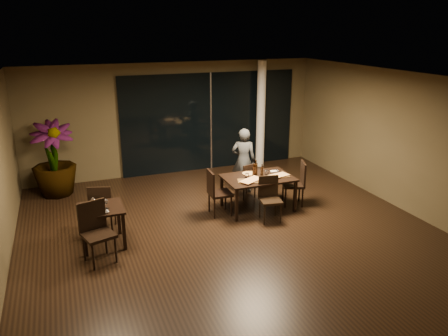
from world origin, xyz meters
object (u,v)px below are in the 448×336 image
Objects in this scene: chair_main_right at (297,181)px; diner at (243,161)px; chair_main_far at (247,179)px; chair_side_far at (102,205)px; main_table at (258,180)px; side_table at (101,214)px; bottle_b at (262,171)px; bottle_c at (256,168)px; chair_main_near at (269,196)px; bottle_a at (254,170)px; chair_main_left at (216,190)px; potted_plant at (53,159)px; chair_side_near at (96,229)px.

chair_main_right is 0.63× the size of diner.
chair_main_far is 0.89× the size of chair_side_far.
main_table is 1.49× the size of chair_main_right.
bottle_b is (3.48, 0.48, 0.27)m from side_table.
main_table is at bearing 74.35° from chair_main_far.
bottle_c reaches higher than bottle_b.
chair_main_near is 3.36× the size of bottle_a.
main_table is at bearing -163.91° from chair_side_far.
potted_plant reaches higher than chair_main_left.
bottle_b is (0.08, -0.02, 0.22)m from main_table.
bottle_a is at bearing 66.84° from chair_main_far.
chair_main_right is 3.65× the size of bottle_a.
chair_main_far is 3.42m from chair_side_far.
chair_side_far reaches higher than chair_main_near.
side_table is at bearing -170.08° from bottle_a.
diner is at bearing -125.49° from chair_main_right.
diner is (0.12, 1.09, 0.12)m from main_table.
bottle_a is at bearing -30.67° from potted_plant.
bottle_a is 0.18m from bottle_b.
side_table is 4.36m from chair_main_right.
side_table is at bearing -169.99° from bottle_c.
bottle_c reaches higher than chair_main_left.
chair_side_far is 0.61× the size of diner.
chair_main_far is at bearing -23.68° from potted_plant.
potted_plant is at bearing 149.33° from bottle_a.
bottle_a is (-0.07, 0.65, 0.37)m from chair_main_near.
side_table is at bearing 49.18° from diner.
potted_plant is (-0.77, 3.01, 0.27)m from side_table.
chair_main_near is (3.40, -0.06, -0.11)m from side_table.
chair_main_right is 1.04× the size of chair_side_far.
chair_main_near is 0.96× the size of chair_side_far.
chair_side_near is (-0.15, -0.53, -0.03)m from side_table.
bottle_b is at bearing 80.97° from chair_main_far.
diner is at bearing 95.34° from chair_main_near.
chair_main_left reaches higher than chair_main_near.
chair_side_far is 0.54× the size of potted_plant.
chair_main_near is 0.75m from bottle_a.
chair_main_far is 0.54× the size of diner.
main_table is at bearing 166.04° from bottle_b.
diner is 5.48× the size of bottle_b.
main_table and side_table have the same top height.
bottle_a reaches higher than side_table.
bottle_a is (3.26, -0.02, 0.35)m from chair_side_far.
chair_main_near is 0.87× the size of chair_side_near.
chair_main_left is (-0.97, 0.03, -0.12)m from main_table.
bottle_a is (3.33, 0.58, 0.27)m from side_table.
chair_main_far is 2.96× the size of bottle_b.
potted_plant reaches higher than chair_side_far.
bottle_a reaches higher than chair_side_far.
chair_main_left reaches higher than chair_side_far.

